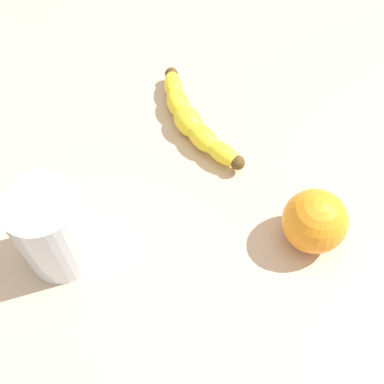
# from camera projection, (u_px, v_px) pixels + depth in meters

# --- Properties ---
(wooden_tabletop) EXTENTS (1.20, 1.20, 0.03)m
(wooden_tabletop) POSITION_uv_depth(u_px,v_px,m) (172.00, 148.00, 0.72)
(wooden_tabletop) COLOR #CCAC8C
(wooden_tabletop) RESTS_ON ground
(banana) EXTENTS (0.22, 0.10, 0.04)m
(banana) POSITION_uv_depth(u_px,v_px,m) (192.00, 119.00, 0.71)
(banana) COLOR yellow
(banana) RESTS_ON wooden_tabletop
(smoothie_glass) EXTENTS (0.09, 0.09, 0.12)m
(smoothie_glass) POSITION_uv_depth(u_px,v_px,m) (53.00, 232.00, 0.56)
(smoothie_glass) COLOR silver
(smoothie_glass) RESTS_ON wooden_tabletop
(orange_fruit) EXTENTS (0.08, 0.08, 0.08)m
(orange_fruit) POSITION_uv_depth(u_px,v_px,m) (315.00, 221.00, 0.58)
(orange_fruit) COLOR orange
(orange_fruit) RESTS_ON wooden_tabletop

